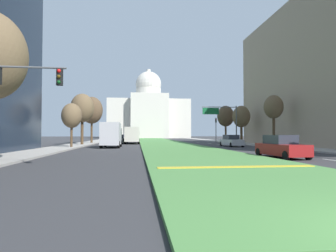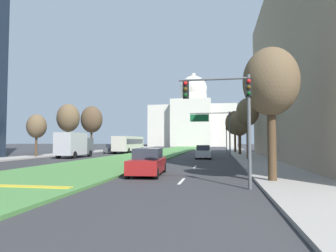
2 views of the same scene
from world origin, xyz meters
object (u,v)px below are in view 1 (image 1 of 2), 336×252
Objects in this scene: capitol_building at (149,115)px; city_bus at (132,134)px; street_tree_right_mid at (273,107)px; street_tree_left_distant at (92,110)px; traffic_light_far_right at (216,127)px; sedan_lead_stopped at (281,147)px; sedan_far_horizon at (122,138)px; box_truck_delivery at (111,135)px; street_tree_right_distant at (226,116)px; street_tree_left_far at (82,108)px; overhead_guide_sign at (223,117)px; sedan_distant at (119,139)px; street_tree_left_mid at (72,116)px; traffic_light_near_left at (16,93)px; street_tree_right_far at (241,117)px; sedan_midblock at (231,141)px.

capitol_building reaches higher than city_bus.
street_tree_left_distant reaches higher than street_tree_right_mid.
traffic_light_far_right is 37.80m from sedan_lead_stopped.
box_truck_delivery is at bearing -89.41° from sedan_far_horizon.
traffic_light_far_right is 3.22m from street_tree_right_distant.
overhead_guide_sign is at bearing 2.25° from street_tree_left_far.
sedan_distant is at bearing -96.73° from capitol_building.
traffic_light_near_left is at bearing -83.98° from street_tree_left_mid.
street_tree_left_far is (-26.91, 8.73, 0.41)m from street_tree_right_mid.
box_truck_delivery is (5.21, -7.81, -4.10)m from street_tree_left_far.
street_tree_left_distant is 2.02× the size of sedan_far_horizon.
sedan_distant is at bearing 170.84° from street_tree_right_far.
city_bus is (-11.55, 32.43, 0.97)m from sedan_lead_stopped.
traffic_light_near_left is 32.49m from street_tree_right_mid.
city_bus is (-19.12, 5.02, -3.00)m from street_tree_right_far.
sedan_far_horizon is (-0.40, 16.91, 0.00)m from sedan_distant.
traffic_light_far_right reaches higher than sedan_lead_stopped.
sedan_far_horizon is (-20.15, 10.52, -2.55)m from traffic_light_far_right.
street_tree_left_far is 1.70× the size of sedan_midblock.
sedan_midblock is at bearing -34.86° from street_tree_left_distant.
street_tree_left_mid is 26.57m from street_tree_right_mid.
street_tree_right_far is 0.90× the size of street_tree_right_distant.
street_tree_right_far is 11.26m from sedan_midblock.
street_tree_left_distant is (-26.66, 5.82, 1.38)m from street_tree_right_far.
sedan_distant is (-13.91, 30.87, -0.03)m from sedan_lead_stopped.
street_tree_right_distant is (1.45, -2.02, 2.04)m from traffic_light_far_right.
sedan_midblock is at bearing -105.67° from street_tree_right_distant.
overhead_guide_sign is 16.97m from city_bus.
traffic_light_near_left and traffic_light_far_right have the same top height.
street_tree_left_far is 1.72× the size of sedan_lead_stopped.
street_tree_right_mid is 31.82m from street_tree_left_distant.
sedan_far_horizon is (4.89, 22.97, -5.01)m from street_tree_left_far.
street_tree_left_mid is at bearing -169.70° from box_truck_delivery.
street_tree_right_far reaches higher than traffic_light_far_right.
street_tree_right_far reaches higher than sedan_far_horizon.
sedan_far_horizon is at bearing 152.44° from traffic_light_far_right.
street_tree_left_mid reaches higher than traffic_light_far_right.
street_tree_left_mid reaches higher than city_bus.
sedan_far_horizon is at bearing 71.82° from street_tree_left_distant.
overhead_guide_sign reaches higher than sedan_distant.
sedan_midblock is at bearing -60.39° from sedan_far_horizon.
street_tree_left_mid reaches higher than sedan_far_horizon.
city_bus is (-17.39, -4.83, -1.54)m from traffic_light_far_right.
street_tree_right_far is 22.12m from sedan_distant.
box_truck_delivery is (0.32, -30.78, 0.91)m from sedan_far_horizon.
city_bus is at bearing -6.03° from street_tree_left_distant.
box_truck_delivery is (-21.57, -10.40, -3.09)m from street_tree_right_far.
traffic_light_near_left is at bearing -117.65° from traffic_light_far_right.
street_tree_left_mid is at bearing -98.11° from sedan_far_horizon.
capitol_building is 63.98m from traffic_light_far_right.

